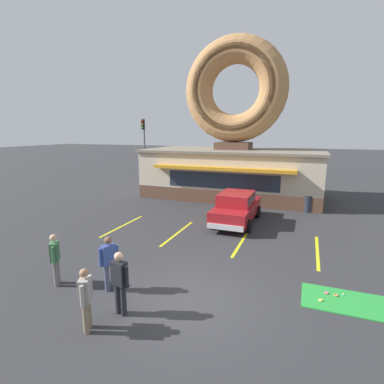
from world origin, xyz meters
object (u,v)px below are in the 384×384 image
(pedestrian_leather_jacket_man, at_px, (109,261))
(pedestrian_clipboard_woman, at_px, (86,297))
(golf_ball, at_px, (343,294))
(car_red, at_px, (236,206))
(pedestrian_hooded_kid, at_px, (120,280))
(traffic_light_pole, at_px, (144,141))
(pedestrian_blue_sweater_man, at_px, (55,257))
(trash_bin, at_px, (308,203))

(pedestrian_leather_jacket_man, bearing_deg, pedestrian_clipboard_woman, -70.44)
(golf_ball, height_order, pedestrian_clipboard_woman, pedestrian_clipboard_woman)
(car_red, xyz_separation_m, pedestrian_clipboard_woman, (-1.36, -9.62, -0.01))
(golf_ball, distance_m, car_red, 7.33)
(golf_ball, relative_size, pedestrian_hooded_kid, 0.02)
(traffic_light_pole, bearing_deg, pedestrian_blue_sweater_man, -67.48)
(car_red, relative_size, pedestrian_hooded_kid, 2.68)
(pedestrian_leather_jacket_man, distance_m, trash_bin, 12.74)
(car_red, height_order, trash_bin, car_red)
(pedestrian_leather_jacket_man, relative_size, trash_bin, 1.70)
(pedestrian_hooded_kid, xyz_separation_m, pedestrian_leather_jacket_man, (-0.99, 0.91, -0.02))
(pedestrian_leather_jacket_man, bearing_deg, pedestrian_hooded_kid, -42.54)
(pedestrian_hooded_kid, relative_size, pedestrian_clipboard_woman, 1.08)
(pedestrian_leather_jacket_man, distance_m, pedestrian_clipboard_woman, 1.84)
(car_red, height_order, pedestrian_clipboard_woman, car_red)
(car_red, bearing_deg, pedestrian_hooded_kid, -96.41)
(golf_ball, relative_size, pedestrian_leather_jacket_man, 0.03)
(pedestrian_blue_sweater_man, height_order, pedestrian_clipboard_woman, pedestrian_blue_sweater_man)
(golf_ball, bearing_deg, trash_bin, 96.30)
(trash_bin, bearing_deg, car_red, -133.12)
(golf_ball, xyz_separation_m, car_red, (-4.46, 5.76, 0.82))
(trash_bin, bearing_deg, golf_ball, -83.70)
(traffic_light_pole, bearing_deg, pedestrian_clipboard_woman, -63.44)
(trash_bin, distance_m, traffic_light_pole, 17.10)
(pedestrian_blue_sweater_man, relative_size, pedestrian_leather_jacket_man, 0.97)
(pedestrian_blue_sweater_man, bearing_deg, traffic_light_pole, 112.52)
(pedestrian_blue_sweater_man, relative_size, pedestrian_hooded_kid, 0.95)
(pedestrian_leather_jacket_man, bearing_deg, golf_ball, 18.25)
(pedestrian_blue_sweater_man, height_order, trash_bin, pedestrian_blue_sweater_man)
(golf_ball, height_order, pedestrian_leather_jacket_man, pedestrian_leather_jacket_man)
(pedestrian_blue_sweater_man, bearing_deg, pedestrian_clipboard_woman, -30.99)
(car_red, relative_size, pedestrian_clipboard_woman, 2.91)
(golf_ball, bearing_deg, pedestrian_leather_jacket_man, -161.75)
(pedestrian_clipboard_woman, xyz_separation_m, traffic_light_pole, (-10.32, 20.64, 2.85))
(trash_bin, xyz_separation_m, traffic_light_pole, (-15.10, 7.37, 3.21))
(pedestrian_hooded_kid, bearing_deg, traffic_light_pole, 118.35)
(golf_ball, distance_m, trash_bin, 9.48)
(pedestrian_blue_sweater_man, distance_m, trash_bin, 13.84)
(golf_ball, height_order, trash_bin, trash_bin)
(pedestrian_clipboard_woman, bearing_deg, golf_ball, 33.52)
(car_red, distance_m, pedestrian_hooded_kid, 8.85)
(pedestrian_hooded_kid, distance_m, pedestrian_clipboard_woman, 0.91)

